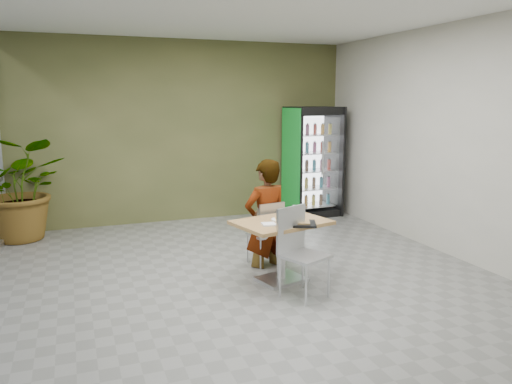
% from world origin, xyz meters
% --- Properties ---
extents(ground, '(7.00, 7.00, 0.00)m').
position_xyz_m(ground, '(0.00, 0.00, 0.00)').
color(ground, slate).
rests_on(ground, ground).
extents(room_envelope, '(6.00, 7.00, 3.20)m').
position_xyz_m(room_envelope, '(0.00, 0.00, 1.60)').
color(room_envelope, '#B8B6A6').
rests_on(room_envelope, ground).
extents(dining_table, '(1.21, 0.97, 0.75)m').
position_xyz_m(dining_table, '(0.36, -0.01, 0.54)').
color(dining_table, '#B2864C').
rests_on(dining_table, ground).
extents(chair_far, '(0.45, 0.45, 0.86)m').
position_xyz_m(chair_far, '(0.42, 0.57, 0.50)').
color(chair_far, silver).
rests_on(chair_far, ground).
extents(chair_near, '(0.58, 0.58, 1.00)m').
position_xyz_m(chair_near, '(0.36, -0.46, 0.58)').
color(chair_near, silver).
rests_on(chair_near, ground).
extents(seated_woman, '(0.70, 0.53, 1.72)m').
position_xyz_m(seated_woman, '(0.41, 0.61, 0.56)').
color(seated_woman, black).
rests_on(seated_woman, ground).
extents(pizza_plate, '(0.32, 0.24, 0.03)m').
position_xyz_m(pizza_plate, '(0.37, 0.03, 0.77)').
color(pizza_plate, white).
rests_on(pizza_plate, dining_table).
extents(soda_cup, '(0.09, 0.09, 0.15)m').
position_xyz_m(soda_cup, '(0.58, 0.06, 0.82)').
color(soda_cup, white).
rests_on(soda_cup, dining_table).
extents(napkin_stack, '(0.17, 0.17, 0.02)m').
position_xyz_m(napkin_stack, '(0.14, -0.15, 0.76)').
color(napkin_stack, white).
rests_on(napkin_stack, dining_table).
extents(cafeteria_tray, '(0.53, 0.46, 0.02)m').
position_xyz_m(cafeteria_tray, '(0.45, -0.24, 0.76)').
color(cafeteria_tray, black).
rests_on(cafeteria_tray, dining_table).
extents(beverage_fridge, '(0.98, 0.77, 2.03)m').
position_xyz_m(beverage_fridge, '(2.32, 3.05, 1.02)').
color(beverage_fridge, black).
rests_on(beverage_fridge, ground).
extents(potted_plant, '(1.72, 1.57, 1.62)m').
position_xyz_m(potted_plant, '(-2.68, 3.08, 0.81)').
color(potted_plant, '#306428').
rests_on(potted_plant, ground).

